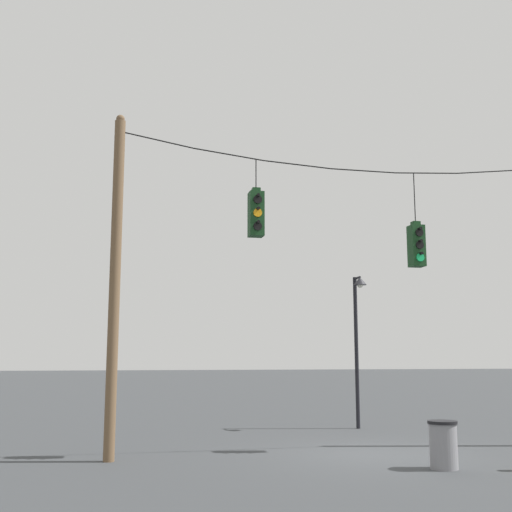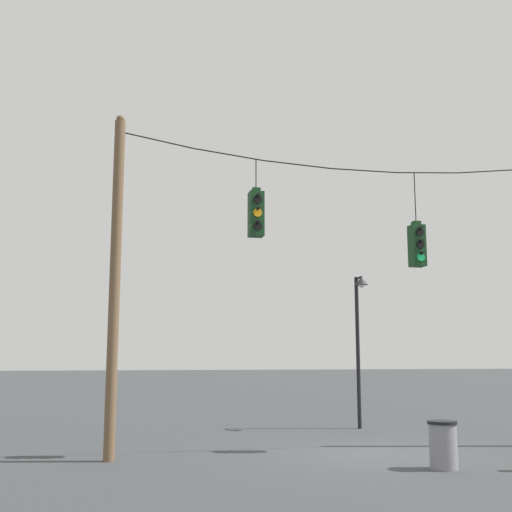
% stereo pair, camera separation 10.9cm
% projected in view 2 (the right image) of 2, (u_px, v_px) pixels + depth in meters
% --- Properties ---
extents(ground_plane, '(200.00, 200.00, 0.00)m').
position_uv_depth(ground_plane, '(377.00, 455.00, 14.41)').
color(ground_plane, '#383A3D').
extents(utility_pole_left, '(0.24, 0.24, 7.66)m').
position_uv_depth(utility_pole_left, '(115.00, 282.00, 14.10)').
color(utility_pole_left, brown).
rests_on(utility_pole_left, ground_plane).
extents(span_wire, '(11.79, 0.03, 0.59)m').
position_uv_depth(span_wire, '(364.00, 163.00, 15.76)').
color(span_wire, black).
extents(traffic_light_over_intersection, '(0.34, 0.46, 1.86)m').
position_uv_depth(traffic_light_over_intersection, '(256.00, 213.00, 14.99)').
color(traffic_light_over_intersection, '#143819').
extents(traffic_light_near_left_pole, '(0.34, 0.46, 2.36)m').
position_uv_depth(traffic_light_near_left_pole, '(417.00, 245.00, 15.71)').
color(traffic_light_near_left_pole, '#143819').
extents(street_lamp, '(0.41, 0.72, 4.71)m').
position_uv_depth(street_lamp, '(359.00, 322.00, 20.07)').
color(street_lamp, black).
rests_on(street_lamp, ground_plane).
extents(trash_bin, '(0.58, 0.58, 0.93)m').
position_uv_depth(trash_bin, '(443.00, 445.00, 12.61)').
color(trash_bin, gray).
rests_on(trash_bin, ground_plane).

